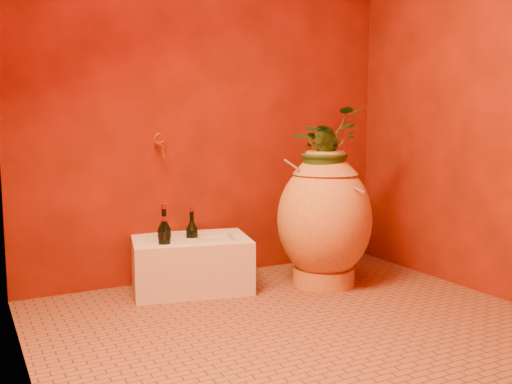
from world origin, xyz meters
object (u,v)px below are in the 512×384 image
amphora (324,219)px  wine_bottle_a (164,241)px  wine_bottle_c (192,240)px  wall_tap (160,145)px  stone_basin (191,265)px  wine_bottle_b (165,250)px

amphora → wine_bottle_a: (-0.90, 0.36, -0.12)m
amphora → wine_bottle_c: bearing=153.5°
amphora → wine_bottle_a: 0.98m
amphora → wall_tap: wall_tap is taller
wall_tap → amphora: bearing=-27.2°
amphora → stone_basin: bearing=159.7°
amphora → wine_bottle_c: (-0.73, 0.36, -0.13)m
amphora → wine_bottle_a: bearing=158.1°
stone_basin → wine_bottle_b: bearing=-157.3°
stone_basin → wine_bottle_a: bearing=149.3°
stone_basin → wine_bottle_a: wine_bottle_a is taller
stone_basin → wine_bottle_b: size_ratio=2.61×
wine_bottle_b → wall_tap: bearing=74.8°
stone_basin → wine_bottle_b: 0.24m
wine_bottle_c → wall_tap: bearing=149.7°
wine_bottle_a → wine_bottle_b: wine_bottle_a is taller
stone_basin → wine_bottle_b: wine_bottle_b is taller
amphora → stone_basin: size_ratio=1.08×
wine_bottle_b → wine_bottle_c: wine_bottle_c is taller
wine_bottle_c → wall_tap: (-0.16, 0.09, 0.58)m
wine_bottle_c → wall_tap: size_ratio=2.04×
stone_basin → wall_tap: wall_tap is taller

